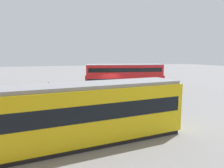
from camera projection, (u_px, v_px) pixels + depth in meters
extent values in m
plane|color=gray|center=(112.00, 92.00, 27.84)|extent=(160.00, 160.00, 0.00)
cube|color=red|center=(124.00, 81.00, 30.24)|extent=(11.98, 5.01, 1.80)
cube|color=red|center=(124.00, 70.00, 30.01)|extent=(11.61, 4.84, 1.57)
cube|color=black|center=(124.00, 80.00, 30.21)|extent=(11.41, 4.91, 0.64)
cube|color=black|center=(124.00, 70.00, 30.00)|extent=(11.05, 4.73, 0.60)
cube|color=#193FA5|center=(124.00, 85.00, 30.33)|extent=(11.76, 5.00, 0.24)
cube|color=#B2B2B7|center=(124.00, 65.00, 29.89)|extent=(11.61, 4.84, 0.10)
cylinder|color=black|center=(100.00, 87.00, 29.93)|extent=(1.51, 2.53, 1.00)
cylinder|color=black|center=(145.00, 86.00, 30.72)|extent=(1.51, 2.53, 1.00)
cube|color=yellow|center=(55.00, 116.00, 10.94)|extent=(15.58, 3.72, 3.03)
cube|color=black|center=(55.00, 111.00, 10.89)|extent=(14.97, 3.71, 0.90)
cube|color=gray|center=(54.00, 87.00, 10.71)|extent=(15.26, 3.49, 0.20)
cube|color=black|center=(57.00, 145.00, 11.16)|extent=(15.27, 3.57, 0.25)
cylinder|color=#33384C|center=(107.00, 97.00, 22.82)|extent=(0.14, 0.14, 0.80)
cylinder|color=#33384C|center=(109.00, 97.00, 22.90)|extent=(0.14, 0.14, 0.80)
cylinder|color=#335938|center=(108.00, 91.00, 22.76)|extent=(0.33, 0.33, 0.62)
sphere|color=tan|center=(108.00, 87.00, 22.70)|extent=(0.22, 0.22, 0.22)
cube|color=gray|center=(102.00, 93.00, 22.00)|extent=(9.88, 1.30, 0.06)
cube|color=gray|center=(102.00, 97.00, 22.07)|extent=(9.88, 1.30, 0.06)
cylinder|color=gray|center=(145.00, 95.00, 23.15)|extent=(0.07, 0.07, 1.05)
cylinder|color=gray|center=(102.00, 97.00, 22.08)|extent=(0.07, 0.07, 1.05)
cylinder|color=gray|center=(56.00, 99.00, 21.00)|extent=(0.07, 0.07, 1.05)
cylinder|color=slate|center=(49.00, 95.00, 19.68)|extent=(0.10, 0.10, 2.54)
cube|color=#1999D8|center=(48.00, 85.00, 19.51)|extent=(1.05, 0.15, 0.51)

